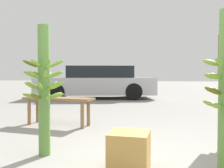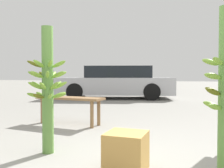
% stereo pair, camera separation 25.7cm
% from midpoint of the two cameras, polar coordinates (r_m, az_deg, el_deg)
% --- Properties ---
extents(banana_stalk_left, '(0.46, 0.46, 1.43)m').
position_cam_midpoint_polar(banana_stalk_left, '(2.87, -12.05, -0.80)').
color(banana_stalk_left, '#5B8C3D').
rests_on(banana_stalk_left, ground_plane).
extents(market_bench, '(1.30, 0.43, 0.49)m').
position_cam_midpoint_polar(market_bench, '(4.55, -8.04, -4.07)').
color(market_bench, olive).
rests_on(market_bench, ground_plane).
extents(parked_car, '(4.82, 3.06, 1.25)m').
position_cam_midpoint_polar(parked_car, '(9.80, 1.47, 0.32)').
color(parked_car, '#B7B7BC').
rests_on(parked_car, ground_plane).
extents(produce_crate, '(0.36, 0.36, 0.36)m').
position_cam_midpoint_polar(produce_crate, '(2.38, 6.52, -15.14)').
color(produce_crate, '#C69347').
rests_on(produce_crate, ground_plane).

